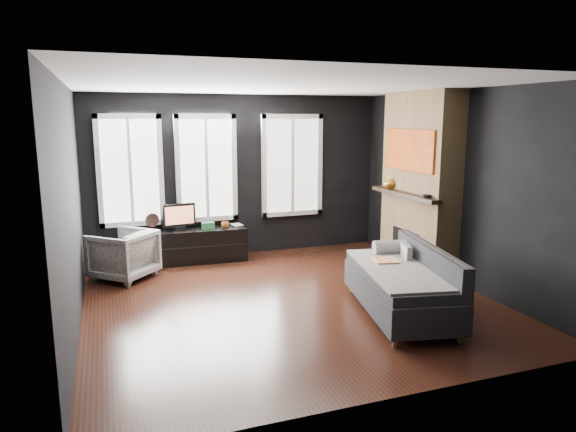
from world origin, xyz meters
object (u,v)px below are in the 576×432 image
object	(u,v)px
armchair	(123,252)
book	(232,219)
media_console	(197,245)
mantel_vase	(389,183)
mug	(225,224)
monitor	(179,215)
sofa	(400,281)

from	to	relation	value
armchair	book	xyz separation A→B (m)	(1.77, 0.60, 0.26)
media_console	armchair	bearing A→B (deg)	-151.88
mantel_vase	mug	bearing A→B (deg)	155.01
armchair	book	size ratio (longest dim) A/B	3.54
book	mantel_vase	world-z (taller)	mantel_vase
armchair	media_console	distance (m)	1.30
media_console	monitor	size ratio (longest dim) A/B	2.96
armchair	monitor	distance (m)	1.14
mug	mantel_vase	size ratio (longest dim) A/B	0.69
sofa	book	size ratio (longest dim) A/B	8.63
book	sofa	bearing A→B (deg)	-67.89
mug	mantel_vase	world-z (taller)	mantel_vase
sofa	armchair	world-z (taller)	sofa
armchair	monitor	world-z (taller)	monitor
sofa	monitor	world-z (taller)	monitor
sofa	mantel_vase	xyz separation A→B (m)	(0.95, 1.92, 0.90)
monitor	book	bearing A→B (deg)	-7.24
media_console	monitor	distance (m)	0.58
sofa	mug	xyz separation A→B (m)	(-1.43, 3.02, 0.19)
sofa	monitor	bearing A→B (deg)	136.31
sofa	media_console	distance (m)	3.64
monitor	book	xyz separation A→B (m)	(0.87, 0.01, -0.13)
media_console	sofa	bearing A→B (deg)	-56.19
mantel_vase	sofa	bearing A→B (deg)	-116.36
media_console	mantel_vase	xyz separation A→B (m)	(2.83, -1.19, 1.05)
armchair	monitor	size ratio (longest dim) A/B	1.47
sofa	armchair	bearing A→B (deg)	152.00
mantel_vase	monitor	bearing A→B (deg)	158.52
armchair	mug	xyz separation A→B (m)	(1.62, 0.48, 0.21)
media_console	mug	bearing A→B (deg)	-7.60
media_console	book	size ratio (longest dim) A/B	7.12
media_console	mug	distance (m)	0.57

